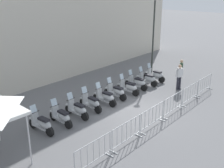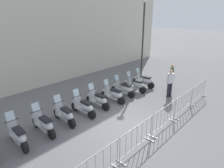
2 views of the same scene
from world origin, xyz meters
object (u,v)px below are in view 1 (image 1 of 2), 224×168
Objects in this scene: street_lamp at (154,28)px; officer_mid_plaza at (179,76)px; motorcycle_8 at (147,79)px; motorcycle_3 at (91,103)px; motorcycle_5 at (116,92)px; barrier_segment_2 at (152,117)px; barrier_segment_3 at (173,104)px; motorcycle_9 at (155,75)px; barrier_segment_4 at (190,94)px; barrier_segment_1 at (127,133)px; barrier_segment_5 at (205,85)px; motorcycle_4 at (105,97)px; barrier_segment_0 at (93,154)px; motorcycle_1 at (61,117)px; motorcycle_7 at (137,83)px; motorcycle_0 at (42,124)px; officer_near_row_end at (181,70)px; motorcycle_6 at (129,87)px; motorcycle_2 at (78,109)px.

officer_mid_plaza is (-2.09, -3.56, -2.48)m from street_lamp.
street_lamp is (2.75, 1.52, 3.00)m from motorcycle_8.
motorcycle_3 is 8.84m from street_lamp.
motorcycle_8 is (3.25, -0.02, 0.00)m from motorcycle_5.
barrier_segment_2 is 2.03m from barrier_segment_3.
motorcycle_9 reaches higher than barrier_segment_4.
barrier_segment_5 is (8.11, 0.15, 0.00)m from barrier_segment_1.
motorcycle_4 and motorcycle_5 have the same top height.
motorcycle_8 is 1.00× the size of motorcycle_9.
barrier_segment_0 and barrier_segment_4 have the same top height.
officer_mid_plaza reaches higher than motorcycle_5.
motorcycle_5 is 5.79m from barrier_segment_5.
barrier_segment_1 is (0.81, -3.47, 0.07)m from motorcycle_1.
motorcycle_5 is 4.40m from barrier_segment_4.
motorcycle_7 is at bearing 66.00° from barrier_segment_3.
motorcycle_4 is at bearing 149.04° from barrier_segment_5.
motorcycle_0 is 8.64m from motorcycle_8.
motorcycle_0 is at bearing -178.92° from motorcycle_9.
motorcycle_6 is at bearing 160.17° from officer_near_row_end.
motorcycle_5 is 6.87m from street_lamp.
motorcycle_4 is 2.16m from motorcycle_6.
barrier_segment_1 is at bearing -151.43° from street_lamp.
officer_mid_plaza reaches higher than motorcycle_3.
barrier_segment_0 is 1.12× the size of officer_mid_plaza.
barrier_segment_2 is at bearing 1.08° from barrier_segment_0.
motorcycle_6 is at bearing -0.43° from motorcycle_3.
motorcycle_3 is at bearing 177.67° from motorcycle_4.
officer_near_row_end is at bearing -8.05° from motorcycle_1.
barrier_segment_2 is 1.12× the size of officer_mid_plaza.
street_lamp is (3.83, 1.46, 3.00)m from motorcycle_7.
motorcycle_4 reaches higher than barrier_segment_4.
barrier_segment_5 is at bearing 1.08° from barrier_segment_0.
motorcycle_4 is 6.62m from barrier_segment_5.
street_lamp is (1.67, 1.45, 3.00)m from motorcycle_9.
motorcycle_5 reaches higher than barrier_segment_4.
motorcycle_0 is 10.55m from barrier_segment_5.
officer_mid_plaza is (9.31, -1.92, 0.53)m from motorcycle_0.
street_lamp is at bearing 34.48° from barrier_segment_2.
officer_near_row_end reaches higher than motorcycle_3.
barrier_segment_1 is at bearing -110.53° from motorcycle_3.
barrier_segment_5 is 0.34× the size of street_lamp.
motorcycle_8 is at bearing 79.19° from barrier_segment_4.
officer_near_row_end is at bearing -28.57° from motorcycle_7.
motorcycle_0 is at bearing 138.12° from barrier_segment_2.
motorcycle_5 is 3.93m from barrier_segment_2.
barrier_segment_3 is at bearing -65.06° from motorcycle_4.
motorcycle_3 is 3.63m from barrier_segment_2.
motorcycle_8 is at bearing 1.31° from motorcycle_2.
barrier_segment_2 is at bearing -79.21° from motorcycle_3.
motorcycle_8 is 2.20m from officer_mid_plaza.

